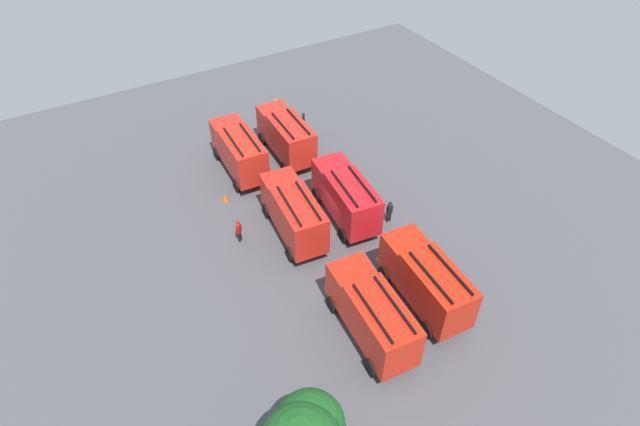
{
  "coord_description": "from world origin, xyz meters",
  "views": [
    {
      "loc": [
        -23.91,
        13.84,
        26.29
      ],
      "look_at": [
        0.0,
        0.0,
        1.4
      ],
      "focal_mm": 28.91,
      "sensor_mm": 36.0,
      "label": 1
    }
  ],
  "objects_px": {
    "fire_truck_2": "(286,134)",
    "traffic_cone_1": "(225,197)",
    "firefighter_3": "(239,230)",
    "fire_truck_5": "(239,150)",
    "traffic_cone_0": "(304,185)",
    "fire_truck_1": "(346,195)",
    "firefighter_2": "(304,121)",
    "tree_1": "(310,426)",
    "fire_truck_0": "(426,279)",
    "firefighter_0": "(389,211)",
    "firefighter_1": "(276,106)",
    "fire_truck_4": "(294,212)",
    "fire_truck_3": "(372,313)"
  },
  "relations": [
    {
      "from": "fire_truck_4",
      "to": "firefighter_3",
      "type": "relative_size",
      "value": 4.22
    },
    {
      "from": "fire_truck_1",
      "to": "traffic_cone_0",
      "type": "relative_size",
      "value": 11.47
    },
    {
      "from": "fire_truck_1",
      "to": "firefighter_3",
      "type": "xyz_separation_m",
      "value": [
        1.67,
        7.85,
        -1.16
      ]
    },
    {
      "from": "traffic_cone_0",
      "to": "traffic_cone_1",
      "type": "xyz_separation_m",
      "value": [
        1.74,
        6.08,
        0.02
      ]
    },
    {
      "from": "fire_truck_0",
      "to": "firefighter_2",
      "type": "bearing_deg",
      "value": -3.89
    },
    {
      "from": "fire_truck_4",
      "to": "fire_truck_5",
      "type": "distance_m",
      "value": 8.88
    },
    {
      "from": "fire_truck_1",
      "to": "tree_1",
      "type": "distance_m",
      "value": 18.04
    },
    {
      "from": "fire_truck_0",
      "to": "firefighter_2",
      "type": "xyz_separation_m",
      "value": [
        21.29,
        -3.06,
        -1.16
      ]
    },
    {
      "from": "firefighter_3",
      "to": "traffic_cone_1",
      "type": "bearing_deg",
      "value": 127.52
    },
    {
      "from": "fire_truck_1",
      "to": "traffic_cone_0",
      "type": "height_order",
      "value": "fire_truck_1"
    },
    {
      "from": "firefighter_2",
      "to": "traffic_cone_0",
      "type": "xyz_separation_m",
      "value": [
        -7.48,
        4.07,
        -0.67
      ]
    },
    {
      "from": "fire_truck_4",
      "to": "tree_1",
      "type": "bearing_deg",
      "value": 161.03
    },
    {
      "from": "fire_truck_1",
      "to": "firefighter_2",
      "type": "distance_m",
      "value": 12.47
    },
    {
      "from": "firefighter_2",
      "to": "tree_1",
      "type": "distance_m",
      "value": 29.9
    },
    {
      "from": "fire_truck_1",
      "to": "fire_truck_4",
      "type": "xyz_separation_m",
      "value": [
        0.3,
        4.16,
        0.0
      ]
    },
    {
      "from": "fire_truck_2",
      "to": "traffic_cone_1",
      "type": "bearing_deg",
      "value": 116.02
    },
    {
      "from": "fire_truck_5",
      "to": "firefighter_0",
      "type": "xyz_separation_m",
      "value": [
        -11.18,
        -7.06,
        -1.15
      ]
    },
    {
      "from": "fire_truck_5",
      "to": "firefighter_2",
      "type": "bearing_deg",
      "value": -66.31
    },
    {
      "from": "fire_truck_1",
      "to": "fire_truck_2",
      "type": "height_order",
      "value": "same"
    },
    {
      "from": "fire_truck_2",
      "to": "firefighter_2",
      "type": "relative_size",
      "value": 4.16
    },
    {
      "from": "firefighter_1",
      "to": "firefighter_3",
      "type": "bearing_deg",
      "value": 167.08
    },
    {
      "from": "firefighter_3",
      "to": "tree_1",
      "type": "distance_m",
      "value": 16.42
    },
    {
      "from": "fire_truck_5",
      "to": "traffic_cone_1",
      "type": "height_order",
      "value": "fire_truck_5"
    },
    {
      "from": "firefighter_1",
      "to": "traffic_cone_1",
      "type": "relative_size",
      "value": 2.4
    },
    {
      "from": "fire_truck_1",
      "to": "fire_truck_5",
      "type": "height_order",
      "value": "same"
    },
    {
      "from": "firefighter_1",
      "to": "traffic_cone_0",
      "type": "height_order",
      "value": "firefighter_1"
    },
    {
      "from": "fire_truck_1",
      "to": "fire_truck_3",
      "type": "relative_size",
      "value": 1.01
    },
    {
      "from": "firefighter_0",
      "to": "traffic_cone_0",
      "type": "relative_size",
      "value": 2.73
    },
    {
      "from": "fire_truck_2",
      "to": "firefighter_2",
      "type": "bearing_deg",
      "value": -46.3
    },
    {
      "from": "fire_truck_1",
      "to": "firefighter_3",
      "type": "bearing_deg",
      "value": 84.95
    },
    {
      "from": "fire_truck_4",
      "to": "traffic_cone_1",
      "type": "relative_size",
      "value": 10.76
    },
    {
      "from": "fire_truck_0",
      "to": "fire_truck_2",
      "type": "xyz_separation_m",
      "value": [
        18.54,
        0.1,
        0.0
      ]
    },
    {
      "from": "fire_truck_2",
      "to": "firefighter_3",
      "type": "distance_m",
      "value": 10.92
    },
    {
      "from": "fire_truck_1",
      "to": "fire_truck_4",
      "type": "bearing_deg",
      "value": 92.82
    },
    {
      "from": "fire_truck_5",
      "to": "fire_truck_0",
      "type": "bearing_deg",
      "value": -163.59
    },
    {
      "from": "fire_truck_2",
      "to": "firefighter_3",
      "type": "height_order",
      "value": "fire_truck_2"
    },
    {
      "from": "fire_truck_3",
      "to": "fire_truck_4",
      "type": "relative_size",
      "value": 0.99
    },
    {
      "from": "traffic_cone_1",
      "to": "traffic_cone_0",
      "type": "bearing_deg",
      "value": -106.0
    },
    {
      "from": "fire_truck_0",
      "to": "firefighter_2",
      "type": "distance_m",
      "value": 21.54
    },
    {
      "from": "fire_truck_1",
      "to": "firefighter_2",
      "type": "xyz_separation_m",
      "value": [
        12.04,
        -3.04,
        -1.16
      ]
    },
    {
      "from": "fire_truck_3",
      "to": "firefighter_1",
      "type": "xyz_separation_m",
      "value": [
        25.44,
        -6.42,
        -1.23
      ]
    },
    {
      "from": "firefighter_2",
      "to": "tree_1",
      "type": "relative_size",
      "value": 0.34
    },
    {
      "from": "fire_truck_2",
      "to": "fire_truck_4",
      "type": "xyz_separation_m",
      "value": [
        -8.99,
        4.03,
        0.0
      ]
    },
    {
      "from": "fire_truck_0",
      "to": "traffic_cone_0",
      "type": "height_order",
      "value": "fire_truck_0"
    },
    {
      "from": "fire_truck_3",
      "to": "traffic_cone_1",
      "type": "height_order",
      "value": "fire_truck_3"
    },
    {
      "from": "fire_truck_3",
      "to": "traffic_cone_1",
      "type": "distance_m",
      "value": 16.31
    },
    {
      "from": "fire_truck_5",
      "to": "traffic_cone_0",
      "type": "bearing_deg",
      "value": -140.4
    },
    {
      "from": "fire_truck_4",
      "to": "tree_1",
      "type": "xyz_separation_m",
      "value": [
        -14.56,
        6.81,
        1.29
      ]
    },
    {
      "from": "firefighter_2",
      "to": "firefighter_0",
      "type": "bearing_deg",
      "value": -62.9
    },
    {
      "from": "fire_truck_2",
      "to": "traffic_cone_1",
      "type": "distance_m",
      "value": 7.81
    }
  ]
}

